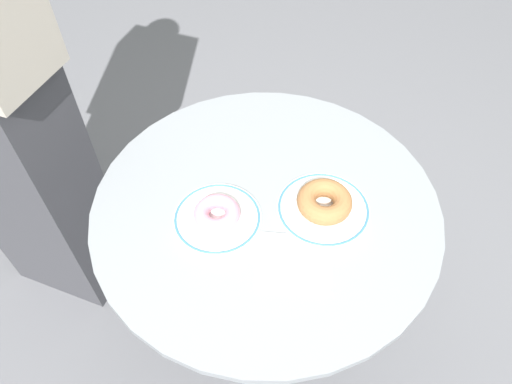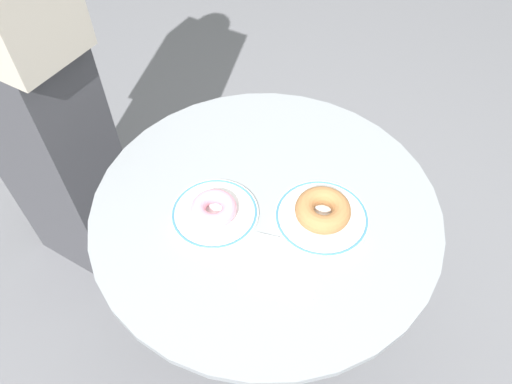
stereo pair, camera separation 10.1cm
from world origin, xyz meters
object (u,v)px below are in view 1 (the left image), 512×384
(cafe_table, at_px, (265,250))
(plate_right, at_px, (323,209))
(donut_cinnamon, at_px, (325,202))
(paper_napkin, at_px, (295,260))
(donut_pink_frosted, at_px, (217,213))
(plate_left, at_px, (217,218))

(cafe_table, distance_m, plate_right, 0.23)
(donut_cinnamon, bearing_deg, paper_napkin, -134.33)
(cafe_table, xyz_separation_m, plate_right, (0.11, -0.06, 0.20))
(cafe_table, distance_m, paper_napkin, 0.25)
(cafe_table, distance_m, donut_pink_frosted, 0.25)
(cafe_table, bearing_deg, donut_cinnamon, -25.87)
(plate_left, distance_m, donut_cinnamon, 0.23)
(plate_right, relative_size, paper_napkin, 1.41)
(plate_left, height_order, donut_pink_frosted, donut_pink_frosted)
(cafe_table, height_order, donut_cinnamon, donut_cinnamon)
(paper_napkin, bearing_deg, donut_pink_frosted, 132.64)
(paper_napkin, bearing_deg, plate_right, 45.67)
(plate_left, relative_size, plate_right, 0.93)
(donut_pink_frosted, xyz_separation_m, donut_cinnamon, (0.23, -0.04, 0.00))
(donut_pink_frosted, height_order, donut_cinnamon, donut_cinnamon)
(plate_right, relative_size, donut_cinnamon, 1.71)
(plate_left, distance_m, plate_right, 0.23)
(plate_right, bearing_deg, donut_cinnamon, 0.00)
(donut_pink_frosted, bearing_deg, plate_left, 80.71)
(cafe_table, distance_m, plate_left, 0.23)
(plate_right, height_order, donut_pink_frosted, donut_pink_frosted)
(cafe_table, bearing_deg, plate_left, -171.69)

